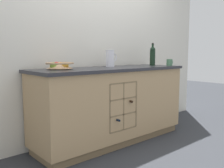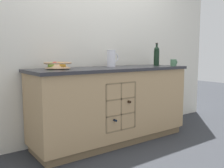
{
  "view_description": "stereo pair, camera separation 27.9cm",
  "coord_description": "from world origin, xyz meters",
  "px_view_note": "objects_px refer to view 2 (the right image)",
  "views": [
    {
      "loc": [
        -1.98,
        -2.26,
        1.08
      ],
      "look_at": [
        0.0,
        0.0,
        0.71
      ],
      "focal_mm": 40.0,
      "sensor_mm": 36.0,
      "label": 1
    },
    {
      "loc": [
        -1.77,
        -2.44,
        1.08
      ],
      "look_at": [
        0.0,
        0.0,
        0.71
      ],
      "focal_mm": 40.0,
      "sensor_mm": 36.0,
      "label": 2
    }
  ],
  "objects_px": {
    "white_pitcher": "(111,58)",
    "standing_wine_bottle": "(157,56)",
    "ceramic_mug": "(174,63)",
    "fruit_bowl": "(58,65)"
  },
  "relations": [
    {
      "from": "fruit_bowl",
      "to": "white_pitcher",
      "type": "relative_size",
      "value": 1.4
    },
    {
      "from": "fruit_bowl",
      "to": "white_pitcher",
      "type": "bearing_deg",
      "value": 4.66
    },
    {
      "from": "ceramic_mug",
      "to": "standing_wine_bottle",
      "type": "bearing_deg",
      "value": 117.15
    },
    {
      "from": "white_pitcher",
      "to": "ceramic_mug",
      "type": "height_order",
      "value": "white_pitcher"
    },
    {
      "from": "standing_wine_bottle",
      "to": "fruit_bowl",
      "type": "bearing_deg",
      "value": 177.5
    },
    {
      "from": "standing_wine_bottle",
      "to": "white_pitcher",
      "type": "bearing_deg",
      "value": 169.65
    },
    {
      "from": "fruit_bowl",
      "to": "standing_wine_bottle",
      "type": "relative_size",
      "value": 0.95
    },
    {
      "from": "white_pitcher",
      "to": "standing_wine_bottle",
      "type": "distance_m",
      "value": 0.69
    },
    {
      "from": "ceramic_mug",
      "to": "standing_wine_bottle",
      "type": "height_order",
      "value": "standing_wine_bottle"
    },
    {
      "from": "white_pitcher",
      "to": "standing_wine_bottle",
      "type": "height_order",
      "value": "standing_wine_bottle"
    }
  ]
}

